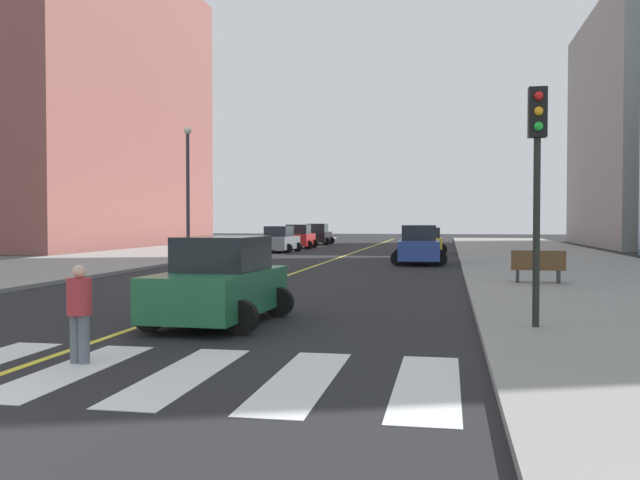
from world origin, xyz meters
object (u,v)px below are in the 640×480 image
Objects in this scene: car_blue_second at (419,246)px; car_green_nearest at (220,283)px; street_lamp at (188,181)px; park_bench at (538,267)px; traffic_light_near_corner at (537,159)px; pedestrian_crossing at (79,309)px; car_yellow_sixth at (429,241)px; car_gray_third at (280,240)px; car_red_fourth at (299,237)px; car_black_fifth at (318,235)px.

car_green_nearest is at bearing 78.61° from car_blue_second.
street_lamp is at bearing -64.58° from car_green_nearest.
traffic_light_near_corner is at bearing 176.07° from park_bench.
traffic_light_near_corner is at bearing 41.43° from pedestrian_crossing.
car_gray_third is at bearing 0.74° from car_yellow_sixth.
traffic_light_near_corner is at bearing -65.24° from car_gray_third.
car_red_fourth is (-0.02, 6.61, 0.03)m from car_gray_third.
car_blue_second is 1.09× the size of car_gray_third.
car_black_fifth is at bearing 84.33° from street_lamp.
car_gray_third is 0.57× the size of street_lamp.
car_black_fifth reaches higher than car_yellow_sixth.
car_red_fourth is at bearing -71.29° from traffic_light_near_corner.
car_black_fifth is at bearing 89.36° from car_red_fourth.
car_gray_third is at bearing -91.28° from car_red_fourth.
car_red_fourth is (-6.85, 39.96, 0.01)m from car_green_nearest.
car_gray_third is (-10.34, 11.52, -0.08)m from car_blue_second.
car_blue_second is 12.72m from park_bench.
park_bench is (8.07, 9.96, -0.22)m from car_green_nearest.
park_bench is (14.90, -23.39, -0.19)m from car_gray_third.
street_lamp reaches higher than car_yellow_sixth.
car_red_fourth is 12.27m from car_yellow_sixth.
traffic_light_near_corner is 3.02× the size of pedestrian_crossing.
car_green_nearest is 2.77× the size of pedestrian_crossing.
car_black_fifth reaches higher than car_green_nearest.
car_blue_second is at bearing -3.81° from street_lamp.
car_yellow_sixth is 2.20× the size of park_bench.
pedestrian_crossing is at bearing -78.22° from car_gray_third.
car_gray_third is (-6.83, 33.35, -0.03)m from car_green_nearest.
car_red_fourth is 44.98m from pedestrian_crossing.
car_black_fifth is (-10.49, 27.05, -0.03)m from car_blue_second.
car_black_fifth is (-6.98, 48.88, 0.02)m from car_green_nearest.
car_black_fifth is 18.56m from car_yellow_sixth.
car_yellow_sixth is at bearing 39.63° from street_lamp.
car_red_fourth is 17.85m from street_lamp.
traffic_light_near_corner is at bearing -72.76° from car_red_fourth.
car_blue_second is 29.01m from car_black_fifth.
car_red_fourth reaches higher than car_yellow_sixth.
car_yellow_sixth is (0.18, 11.86, -0.12)m from car_blue_second.
car_yellow_sixth is (10.67, -15.19, -0.09)m from car_black_fifth.
car_gray_third reaches higher than park_bench.
car_green_nearest reaches higher than car_yellow_sixth.
street_lamp is at bearing 57.44° from park_bench.
car_yellow_sixth reaches higher than park_bench.
car_green_nearest is 7.27m from traffic_light_near_corner.
car_blue_second reaches higher than park_bench.
traffic_light_near_corner reaches higher than pedestrian_crossing.
car_black_fifth reaches higher than park_bench.
car_blue_second is 2.54× the size of park_bench.
car_blue_second is at bearing -69.33° from car_black_fifth.
car_black_fifth reaches higher than car_gray_third.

